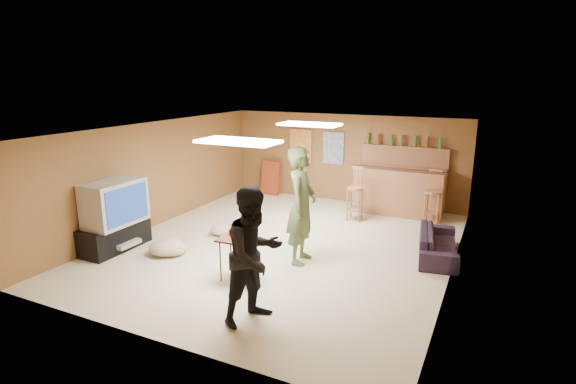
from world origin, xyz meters
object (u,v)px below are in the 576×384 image
at_px(tray_table, 237,259).
at_px(person_black, 254,255).
at_px(person_olive, 301,206).
at_px(sofa, 438,244).
at_px(bar_counter, 399,191).
at_px(tv_body, 115,203).

bearing_deg(tray_table, person_black, -46.69).
bearing_deg(tray_table, person_olive, 61.70).
height_order(person_black, sofa, person_black).
relative_size(person_olive, person_black, 1.11).
distance_m(bar_counter, person_black, 5.54).
xyz_separation_m(person_olive, sofa, (2.10, 1.25, -0.76)).
bearing_deg(tray_table, sofa, 41.26).
xyz_separation_m(bar_counter, sofa, (1.20, -2.23, -0.31)).
relative_size(tv_body, person_black, 0.61).
bearing_deg(tv_body, tray_table, -3.15).
bearing_deg(person_olive, person_black, 179.93).
relative_size(sofa, tray_table, 2.34).
relative_size(tv_body, bar_counter, 0.55).
bearing_deg(person_black, person_olive, 28.06).
distance_m(person_olive, sofa, 2.56).
height_order(tv_body, tray_table, tv_body).
distance_m(tv_body, person_olive, 3.39).
relative_size(tv_body, sofa, 0.68).
bearing_deg(person_olive, bar_counter, -21.41).
xyz_separation_m(tv_body, person_black, (3.49, -1.04, -0.00)).
xyz_separation_m(person_olive, person_black, (0.24, -2.01, -0.10)).
distance_m(person_black, sofa, 3.81).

